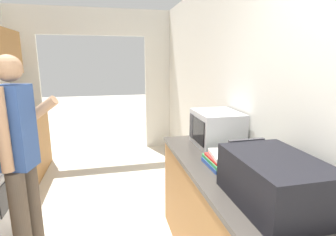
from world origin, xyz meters
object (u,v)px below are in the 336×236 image
person (20,159)px  suitcase (274,181)px  microwave (216,129)px  book_stack (223,160)px

person → suitcase: bearing=-107.6°
microwave → book_stack: bearing=-107.0°
suitcase → book_stack: suitcase is taller
person → book_stack: bearing=-91.5°
suitcase → book_stack: 0.54m
person → book_stack: person is taller
suitcase → book_stack: bearing=94.7°
suitcase → book_stack: size_ratio=2.06×
person → microwave: (1.61, 0.02, 0.14)m
suitcase → microwave: size_ratio=1.35×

